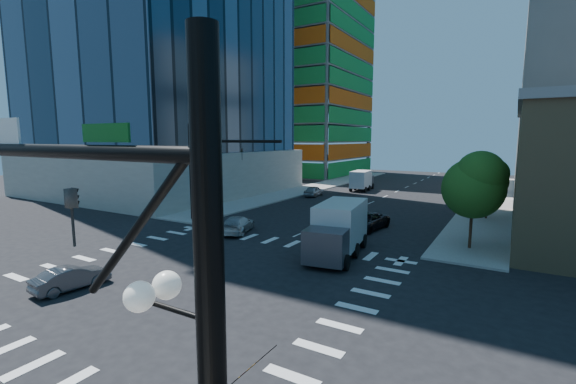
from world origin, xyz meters
The scene contains 15 objects.
ground centered at (0.00, 0.00, 0.00)m, with size 160.00×160.00×0.00m, color black.
road_markings centered at (0.00, 0.00, 0.01)m, with size 20.00×20.00×0.01m, color silver.
sidewalk_ne centered at (12.50, 40.00, 0.07)m, with size 5.00×60.00×0.15m, color gray.
sidewalk_nw centered at (-12.50, 40.00, 0.07)m, with size 5.00×60.00×0.15m, color gray.
construction_building centered at (-27.41, 61.93, 24.61)m, with size 25.16×34.50×70.60m.
signal_mast_se centered at (10.60, -11.50, 5.01)m, with size 10.51×2.48×9.00m.
signal_mast_nw centered at (-10.00, 11.50, 5.49)m, with size 10.20×0.40×9.00m.
tree_south centered at (12.63, 13.90, 4.69)m, with size 4.16×4.16×6.82m.
tree_north centered at (12.93, 25.90, 3.99)m, with size 3.54×3.52×5.78m.
car_nb_far centered at (4.16, 16.22, 0.72)m, with size 2.39×5.17×1.44m, color black.
car_sb_near centered at (-4.73, 9.75, 0.70)m, with size 1.95×4.79×1.39m, color silver.
car_sb_mid centered at (-8.50, 31.42, 0.71)m, with size 1.67×4.16×1.42m, color #A6A9AE.
car_sb_cross centered at (-4.59, -4.37, 0.61)m, with size 1.29×3.70×1.22m, color #4A4A4F.
box_truck_near centered at (5.03, 7.83, 1.53)m, with size 3.75×6.95×3.47m.
box_truck_far centered at (-4.97, 40.76, 1.33)m, with size 2.91×5.91×3.00m.
Camera 1 is at (14.84, -15.14, 7.76)m, focal length 24.00 mm.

